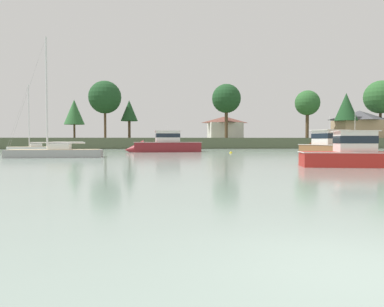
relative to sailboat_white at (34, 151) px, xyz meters
name	(u,v)px	position (x,y,z in m)	size (l,w,h in m)	color
ground_plane	(360,267)	(20.70, -49.09, -0.22)	(400.00, 400.00, 0.00)	gray
far_shore_bank	(172,142)	(20.70, 46.47, 0.86)	(166.20, 56.31, 2.15)	#4C563D
sailboat_white	(34,151)	(0.00, 0.00, 0.00)	(7.04, 4.26, 9.94)	white
cruiser_maroon	(161,147)	(17.78, 0.14, 0.46)	(11.10, 3.95, 5.43)	maroon
sailboat_grey	(55,155)	(7.27, -15.58, 0.04)	(9.31, 3.08, 12.47)	gray
cruiser_red	(366,159)	(31.23, -30.61, 0.30)	(8.15, 3.79, 4.62)	#B2231E
cruiser_wood	(328,150)	(35.97, -14.49, 0.40)	(4.89, 10.38, 5.42)	brown
mooring_buoy_yellow	(231,153)	(26.90, -5.73, -0.16)	(0.35, 0.35, 0.40)	yellow
shore_tree_inland_a	(74,112)	(-5.28, 47.77, 8.85)	(5.38, 5.38, 10.25)	brown
shore_tree_center_right	(381,97)	(73.36, 37.35, 12.35)	(8.35, 8.35, 14.63)	brown
shore_tree_far_right	(307,103)	(54.35, 37.68, 10.69)	(6.23, 6.23, 11.98)	brown
shore_tree_center	(226,99)	(34.95, 44.43, 12.37)	(7.65, 7.65, 14.35)	brown
shore_tree_right_mid	(129,111)	(9.78, 40.73, 8.72)	(4.26, 4.26, 9.49)	brown
shore_tree_inland_b	(105,97)	(4.19, 38.31, 11.80)	(7.88, 7.88, 13.84)	brown
shore_tree_inland_c	(346,107)	(62.28, 33.40, 9.44)	(5.45, 5.45, 10.88)	brown
cottage_hillside	(225,127)	(35.85, 52.27, 5.17)	(9.70, 10.03, 6.27)	silver
cottage_behind_trees	(359,124)	(67.29, 36.35, 5.50)	(11.94, 8.97, 6.88)	tan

